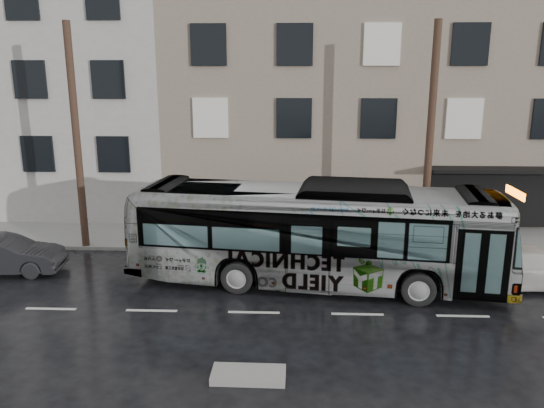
{
  "coord_description": "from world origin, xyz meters",
  "views": [
    {
      "loc": [
        1.16,
        -17.56,
        7.25
      ],
      "look_at": [
        0.37,
        2.5,
        2.22
      ],
      "focal_mm": 35.0,
      "sensor_mm": 36.0,
      "label": 1
    }
  ],
  "objects": [
    {
      "name": "ground",
      "position": [
        0.0,
        0.0,
        0.0
      ],
      "size": [
        120.0,
        120.0,
        0.0
      ],
      "primitive_type": "plane",
      "color": "black",
      "rests_on": "ground"
    },
    {
      "name": "sidewalk",
      "position": [
        0.0,
        4.9,
        0.07
      ],
      "size": [
        90.0,
        3.6,
        0.15
      ],
      "primitive_type": "cube",
      "color": "gray",
      "rests_on": "ground"
    },
    {
      "name": "building_taupe",
      "position": [
        5.0,
        12.7,
        5.5
      ],
      "size": [
        20.0,
        12.0,
        11.0
      ],
      "primitive_type": "cube",
      "color": "gray",
      "rests_on": "ground"
    },
    {
      "name": "utility_pole_front",
      "position": [
        6.5,
        3.3,
        4.65
      ],
      "size": [
        0.3,
        0.3,
        9.0
      ],
      "primitive_type": "cylinder",
      "color": "#452D22",
      "rests_on": "sidewalk"
    },
    {
      "name": "utility_pole_rear",
      "position": [
        -7.5,
        3.3,
        4.65
      ],
      "size": [
        0.3,
        0.3,
        9.0
      ],
      "primitive_type": "cylinder",
      "color": "#452D22",
      "rests_on": "sidewalk"
    },
    {
      "name": "sign_post",
      "position": [
        7.6,
        3.3,
        1.35
      ],
      "size": [
        0.06,
        0.06,
        2.4
      ],
      "primitive_type": "cylinder",
      "color": "slate",
      "rests_on": "sidewalk"
    },
    {
      "name": "bus",
      "position": [
        1.98,
        -0.02,
        1.8
      ],
      "size": [
        13.19,
        4.65,
        3.6
      ],
      "primitive_type": "imported",
      "rotation": [
        0.0,
        0.0,
        1.44
      ],
      "color": "#B2B2B2",
      "rests_on": "ground"
    },
    {
      "name": "white_sedan",
      "position": [
        9.49,
        0.03,
        0.69
      ],
      "size": [
        4.87,
        2.23,
        1.38
      ],
      "primitive_type": "imported",
      "rotation": [
        0.0,
        0.0,
        1.63
      ],
      "color": "silver",
      "rests_on": "ground"
    },
    {
      "name": "dark_sedan",
      "position": [
        -9.44,
        0.45,
        0.7
      ],
      "size": [
        4.35,
        1.82,
        1.4
      ],
      "primitive_type": "imported",
      "rotation": [
        0.0,
        0.0,
        1.65
      ],
      "color": "black",
      "rests_on": "ground"
    },
    {
      "name": "slush_pile",
      "position": [
        0.14,
        -6.12,
        0.09
      ],
      "size": [
        1.81,
        0.82,
        0.18
      ],
      "primitive_type": "cube",
      "rotation": [
        0.0,
        0.0,
        -0.01
      ],
      "color": "#A3A09A",
      "rests_on": "ground"
    }
  ]
}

